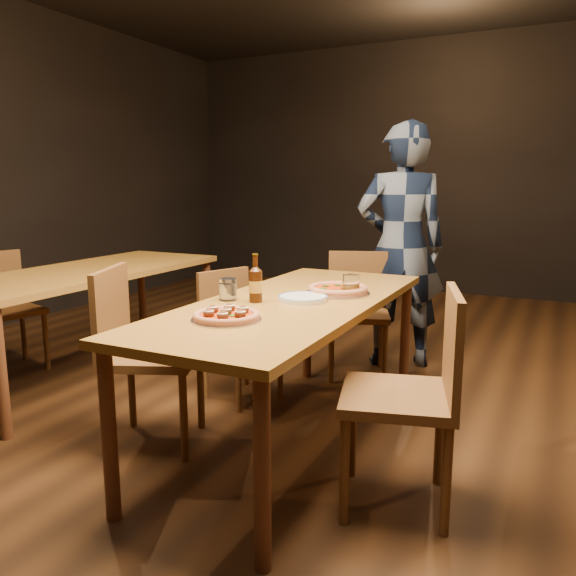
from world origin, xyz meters
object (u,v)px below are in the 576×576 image
at_px(pizza_meatball, 226,315).
at_px(diner, 401,247).
at_px(chair_nbr_left, 7,310).
at_px(beer_bottle, 256,285).
at_px(chair_main_e, 397,395).
at_px(water_glass, 228,289).
at_px(plate_stack, 303,298).
at_px(amber_glass, 351,285).
at_px(table_main, 292,314).
at_px(chair_main_sw, 242,333).
at_px(pizza_margherita, 338,290).
at_px(chair_main_nw, 154,354).
at_px(chair_end, 358,313).
at_px(table_left, 86,280).

relative_size(pizza_meatball, diner, 0.17).
bearing_deg(chair_nbr_left, beer_bottle, -82.37).
bearing_deg(chair_main_e, water_glass, -116.99).
xyz_separation_m(plate_stack, amber_glass, (0.17, 0.21, 0.04)).
height_order(table_main, water_glass, water_glass).
height_order(chair_main_sw, diner, diner).
bearing_deg(chair_main_sw, pizza_margherita, -82.23).
distance_m(chair_main_nw, chair_main_sw, 0.74).
height_order(chair_end, beer_bottle, beer_bottle).
bearing_deg(chair_end, pizza_margherita, -98.95).
bearing_deg(chair_nbr_left, chair_main_e, -84.73).
bearing_deg(pizza_margherita, table_left, 178.69).
height_order(table_left, pizza_meatball, pizza_meatball).
relative_size(table_left, plate_stack, 8.13).
relative_size(chair_main_e, water_glass, 8.78).
bearing_deg(chair_main_sw, chair_end, -14.94).
bearing_deg(pizza_meatball, chair_main_sw, 117.28).
bearing_deg(table_left, chair_end, 26.27).
height_order(table_left, chair_nbr_left, chair_nbr_left).
bearing_deg(table_left, pizza_meatball, -26.08).
distance_m(table_left, chair_main_nw, 1.26).
relative_size(chair_main_sw, pizza_margherita, 2.46).
relative_size(chair_main_nw, beer_bottle, 4.11).
bearing_deg(table_left, table_main, -10.01).
distance_m(chair_main_nw, chair_end, 1.56).
bearing_deg(table_main, table_left, 169.99).
bearing_deg(diner, plate_stack, 62.92).
xyz_separation_m(table_left, chair_main_nw, (1.08, -0.63, -0.20)).
bearing_deg(chair_end, amber_glass, -94.29).
height_order(chair_main_nw, diner, diner).
height_order(chair_nbr_left, pizza_meatball, chair_nbr_left).
xyz_separation_m(table_left, diner, (1.84, 1.20, 0.20)).
relative_size(chair_main_e, pizza_meatball, 3.16).
distance_m(table_main, beer_bottle, 0.24).
bearing_deg(amber_glass, chair_main_nw, -146.75).
bearing_deg(diner, chair_nbr_left, 5.80).
distance_m(chair_main_e, pizza_meatball, 0.78).
height_order(beer_bottle, water_glass, beer_bottle).
distance_m(chair_nbr_left, diner, 2.84).
xyz_separation_m(chair_main_e, chair_end, (-0.67, 1.45, -0.03)).
height_order(pizza_meatball, pizza_margherita, pizza_meatball).
height_order(chair_main_e, pizza_margherita, chair_main_e).
bearing_deg(chair_main_e, chair_nbr_left, -114.13).
xyz_separation_m(table_left, chair_end, (1.66, 0.82, -0.23)).
height_order(chair_main_nw, chair_nbr_left, chair_main_nw).
bearing_deg(amber_glass, beer_bottle, -136.57).
distance_m(chair_main_nw, chair_main_e, 1.25).
bearing_deg(table_main, beer_bottle, -139.99).
distance_m(table_left, diner, 2.21).
distance_m(chair_main_nw, beer_bottle, 0.63).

